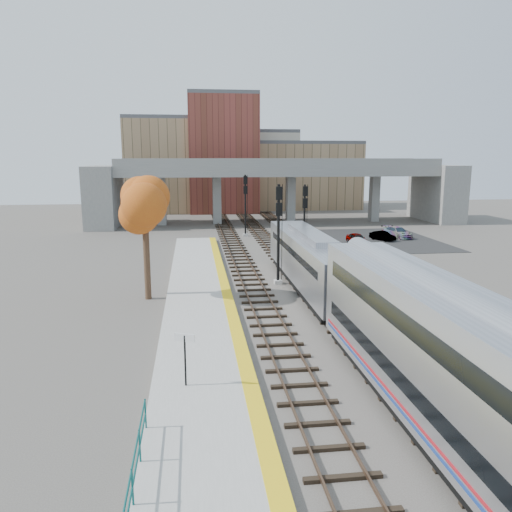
{
  "coord_description": "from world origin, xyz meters",
  "views": [
    {
      "loc": [
        -7.58,
        -28.44,
        9.75
      ],
      "look_at": [
        -2.98,
        7.61,
        2.5
      ],
      "focal_mm": 35.0,
      "sensor_mm": 36.0,
      "label": 1
    }
  ],
  "objects_px": {
    "coach": "(487,394)",
    "signal_mast_far": "(245,205)",
    "signal_mast_mid": "(304,222)",
    "signal_mast_near": "(279,234)",
    "car_a": "(357,239)",
    "car_b": "(383,236)",
    "tree": "(144,205)",
    "locomotive": "(310,259)",
    "car_c": "(398,232)"
  },
  "relations": [
    {
      "from": "locomotive",
      "to": "signal_mast_near",
      "type": "xyz_separation_m",
      "value": [
        -2.1,
        1.79,
        1.68
      ]
    },
    {
      "from": "tree",
      "to": "coach",
      "type": "bearing_deg",
      "value": -61.22
    },
    {
      "from": "coach",
      "to": "signal_mast_mid",
      "type": "relative_size",
      "value": 3.48
    },
    {
      "from": "coach",
      "to": "signal_mast_mid",
      "type": "distance_m",
      "value": 33.66
    },
    {
      "from": "locomotive",
      "to": "car_b",
      "type": "xyz_separation_m",
      "value": [
        13.61,
        20.4,
        -1.7
      ]
    },
    {
      "from": "signal_mast_mid",
      "to": "car_c",
      "type": "distance_m",
      "value": 18.32
    },
    {
      "from": "car_c",
      "to": "tree",
      "type": "bearing_deg",
      "value": -156.14
    },
    {
      "from": "signal_mast_near",
      "to": "car_a",
      "type": "distance_m",
      "value": 20.62
    },
    {
      "from": "signal_mast_far",
      "to": "car_b",
      "type": "distance_m",
      "value": 16.93
    },
    {
      "from": "signal_mast_mid",
      "to": "car_a",
      "type": "distance_m",
      "value": 11.09
    },
    {
      "from": "signal_mast_mid",
      "to": "tree",
      "type": "height_order",
      "value": "tree"
    },
    {
      "from": "signal_mast_far",
      "to": "car_c",
      "type": "bearing_deg",
      "value": -11.17
    },
    {
      "from": "signal_mast_mid",
      "to": "tree",
      "type": "relative_size",
      "value": 0.82
    },
    {
      "from": "locomotive",
      "to": "coach",
      "type": "bearing_deg",
      "value": -90.0
    },
    {
      "from": "signal_mast_mid",
      "to": "car_b",
      "type": "xyz_separation_m",
      "value": [
        11.61,
        9.42,
        -3.01
      ]
    },
    {
      "from": "car_a",
      "to": "signal_mast_near",
      "type": "bearing_deg",
      "value": -132.21
    },
    {
      "from": "coach",
      "to": "tree",
      "type": "distance_m",
      "value": 24.79
    },
    {
      "from": "signal_mast_mid",
      "to": "car_b",
      "type": "bearing_deg",
      "value": 39.06
    },
    {
      "from": "coach",
      "to": "car_b",
      "type": "bearing_deg",
      "value": 72.44
    },
    {
      "from": "car_c",
      "to": "car_a",
      "type": "bearing_deg",
      "value": -164.79
    },
    {
      "from": "signal_mast_far",
      "to": "car_b",
      "type": "bearing_deg",
      "value": -18.96
    },
    {
      "from": "signal_mast_far",
      "to": "car_b",
      "type": "xyz_separation_m",
      "value": [
        15.71,
        -5.4,
        -3.29
      ]
    },
    {
      "from": "locomotive",
      "to": "signal_mast_far",
      "type": "bearing_deg",
      "value": 94.65
    },
    {
      "from": "locomotive",
      "to": "signal_mast_mid",
      "type": "distance_m",
      "value": 11.24
    },
    {
      "from": "car_a",
      "to": "car_c",
      "type": "height_order",
      "value": "car_c"
    },
    {
      "from": "coach",
      "to": "car_b",
      "type": "distance_m",
      "value": 45.17
    },
    {
      "from": "locomotive",
      "to": "signal_mast_mid",
      "type": "relative_size",
      "value": 2.65
    },
    {
      "from": "signal_mast_mid",
      "to": "tree",
      "type": "distance_m",
      "value": 18.59
    },
    {
      "from": "signal_mast_mid",
      "to": "tree",
      "type": "bearing_deg",
      "value": -138.73
    },
    {
      "from": "coach",
      "to": "car_b",
      "type": "xyz_separation_m",
      "value": [
        13.61,
        43.01,
        -2.21
      ]
    },
    {
      "from": "locomotive",
      "to": "tree",
      "type": "height_order",
      "value": "tree"
    },
    {
      "from": "coach",
      "to": "signal_mast_far",
      "type": "distance_m",
      "value": 48.46
    },
    {
      "from": "signal_mast_far",
      "to": "car_a",
      "type": "bearing_deg",
      "value": -32.2
    },
    {
      "from": "coach",
      "to": "car_c",
      "type": "relative_size",
      "value": 5.55
    },
    {
      "from": "tree",
      "to": "car_b",
      "type": "height_order",
      "value": "tree"
    },
    {
      "from": "signal_mast_near",
      "to": "signal_mast_far",
      "type": "relative_size",
      "value": 1.02
    },
    {
      "from": "signal_mast_far",
      "to": "car_b",
      "type": "height_order",
      "value": "signal_mast_far"
    },
    {
      "from": "car_a",
      "to": "car_c",
      "type": "xyz_separation_m",
      "value": [
        6.41,
        3.87,
        0.04
      ]
    },
    {
      "from": "locomotive",
      "to": "tree",
      "type": "distance_m",
      "value": 12.59
    },
    {
      "from": "signal_mast_near",
      "to": "car_a",
      "type": "bearing_deg",
      "value": 54.25
    },
    {
      "from": "signal_mast_near",
      "to": "car_b",
      "type": "distance_m",
      "value": 24.59
    },
    {
      "from": "signal_mast_mid",
      "to": "signal_mast_far",
      "type": "relative_size",
      "value": 0.95
    },
    {
      "from": "locomotive",
      "to": "signal_mast_far",
      "type": "relative_size",
      "value": 2.51
    },
    {
      "from": "locomotive",
      "to": "car_a",
      "type": "bearing_deg",
      "value": 61.86
    },
    {
      "from": "coach",
      "to": "signal_mast_mid",
      "type": "bearing_deg",
      "value": 86.59
    },
    {
      "from": "signal_mast_far",
      "to": "tree",
      "type": "bearing_deg",
      "value": -109.8
    },
    {
      "from": "car_a",
      "to": "signal_mast_mid",
      "type": "bearing_deg",
      "value": -143.21
    },
    {
      "from": "signal_mast_near",
      "to": "tree",
      "type": "distance_m",
      "value": 10.45
    },
    {
      "from": "signal_mast_mid",
      "to": "car_b",
      "type": "relative_size",
      "value": 2.18
    },
    {
      "from": "signal_mast_far",
      "to": "coach",
      "type": "bearing_deg",
      "value": -87.52
    }
  ]
}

